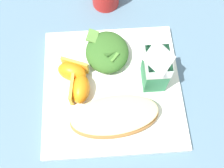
# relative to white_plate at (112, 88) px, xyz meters

# --- Properties ---
(ground) EXTENTS (3.00, 3.00, 0.00)m
(ground) POSITION_rel_white_plate_xyz_m (0.00, 0.00, -0.01)
(ground) COLOR slate
(white_plate) EXTENTS (0.28, 0.28, 0.02)m
(white_plate) POSITION_rel_white_plate_xyz_m (0.00, 0.00, 0.00)
(white_plate) COLOR white
(white_plate) RESTS_ON ground
(cheesy_pizza_bread) EXTENTS (0.10, 0.18, 0.04)m
(cheesy_pizza_bread) POSITION_rel_white_plate_xyz_m (0.07, 0.00, 0.03)
(cheesy_pizza_bread) COLOR #A87038
(cheesy_pizza_bread) RESTS_ON white_plate
(green_salad_pile) EXTENTS (0.10, 0.09, 0.04)m
(green_salad_pile) POSITION_rel_white_plate_xyz_m (-0.07, -0.01, 0.03)
(green_salad_pile) COLOR #336023
(green_salad_pile) RESTS_ON white_plate
(milk_carton) EXTENTS (0.06, 0.04, 0.11)m
(milk_carton) POSITION_rel_white_plate_xyz_m (-0.01, 0.08, 0.07)
(milk_carton) COLOR #2D8451
(milk_carton) RESTS_ON white_plate
(orange_wedge_front) EXTENTS (0.06, 0.07, 0.04)m
(orange_wedge_front) POSITION_rel_white_plate_xyz_m (-0.03, -0.08, 0.03)
(orange_wedge_front) COLOR orange
(orange_wedge_front) RESTS_ON white_plate
(orange_wedge_middle) EXTENTS (0.06, 0.04, 0.04)m
(orange_wedge_middle) POSITION_rel_white_plate_xyz_m (0.01, -0.06, 0.03)
(orange_wedge_middle) COLOR orange
(orange_wedge_middle) RESTS_ON white_plate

